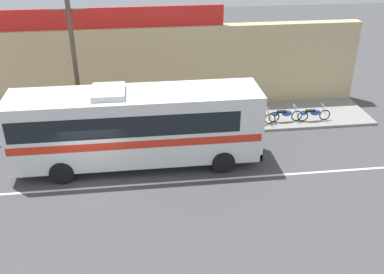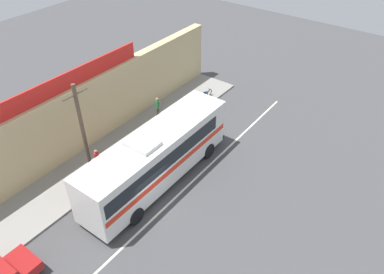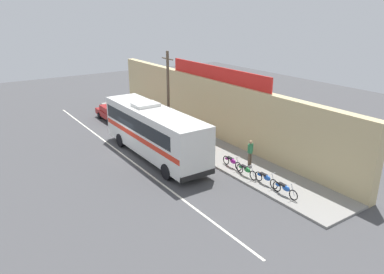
# 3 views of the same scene
# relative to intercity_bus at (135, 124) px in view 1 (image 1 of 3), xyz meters

# --- Properties ---
(ground_plane) EXTENTS (70.00, 70.00, 0.00)m
(ground_plane) POSITION_rel_intercity_bus_xyz_m (-1.87, -0.99, -2.07)
(ground_plane) COLOR #444447
(sidewalk_slab) EXTENTS (30.00, 3.60, 0.14)m
(sidewalk_slab) POSITION_rel_intercity_bus_xyz_m (-1.87, 4.21, -2.00)
(sidewalk_slab) COLOR gray
(sidewalk_slab) RESTS_ON ground_plane
(storefront_facade) EXTENTS (30.00, 0.70, 4.80)m
(storefront_facade) POSITION_rel_intercity_bus_xyz_m (-1.87, 6.36, 0.33)
(storefront_facade) COLOR tan
(storefront_facade) RESTS_ON ground_plane
(storefront_billboard) EXTENTS (12.21, 0.12, 1.10)m
(storefront_billboard) POSITION_rel_intercity_bus_xyz_m (-0.98, 6.36, 3.28)
(storefront_billboard) COLOR red
(storefront_billboard) RESTS_ON storefront_facade
(road_center_stripe) EXTENTS (30.00, 0.14, 0.01)m
(road_center_stripe) POSITION_rel_intercity_bus_xyz_m (-1.87, -1.79, -2.06)
(road_center_stripe) COLOR silver
(road_center_stripe) RESTS_ON ground_plane
(intercity_bus) EXTENTS (11.09, 2.68, 3.78)m
(intercity_bus) POSITION_rel_intercity_bus_xyz_m (0.00, 0.00, 0.00)
(intercity_bus) COLOR silver
(intercity_bus) RESTS_ON ground_plane
(utility_pole) EXTENTS (1.60, 0.22, 7.02)m
(utility_pole) POSITION_rel_intercity_bus_xyz_m (-2.68, 2.88, 1.71)
(utility_pole) COLOR brown
(utility_pole) RESTS_ON sidewalk_slab
(motorcycle_green) EXTENTS (1.89, 0.56, 0.94)m
(motorcycle_green) POSITION_rel_intercity_bus_xyz_m (4.99, 3.19, -1.50)
(motorcycle_green) COLOR black
(motorcycle_green) RESTS_ON sidewalk_slab
(motorcycle_blue) EXTENTS (1.87, 0.56, 0.94)m
(motorcycle_blue) POSITION_rel_intercity_bus_xyz_m (6.56, 3.04, -1.50)
(motorcycle_blue) COLOR black
(motorcycle_blue) RESTS_ON sidewalk_slab
(motorcycle_red) EXTENTS (1.87, 0.56, 0.94)m
(motorcycle_red) POSITION_rel_intercity_bus_xyz_m (9.70, 3.14, -1.50)
(motorcycle_red) COLOR black
(motorcycle_red) RESTS_ON sidewalk_slab
(motorcycle_black) EXTENTS (1.90, 0.56, 0.94)m
(motorcycle_black) POSITION_rel_intercity_bus_xyz_m (8.11, 3.23, -1.50)
(motorcycle_black) COLOR black
(motorcycle_black) RESTS_ON sidewalk_slab
(pedestrian_near_shop) EXTENTS (0.30, 0.48, 1.64)m
(pedestrian_near_shop) POSITION_rel_intercity_bus_xyz_m (-1.58, 3.64, -0.97)
(pedestrian_near_shop) COLOR brown
(pedestrian_near_shop) RESTS_ON sidewalk_slab
(pedestrian_far_left) EXTENTS (0.30, 0.48, 1.76)m
(pedestrian_far_left) POSITION_rel_intercity_bus_xyz_m (5.31, 4.51, -0.90)
(pedestrian_far_left) COLOR brown
(pedestrian_far_left) RESTS_ON sidewalk_slab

